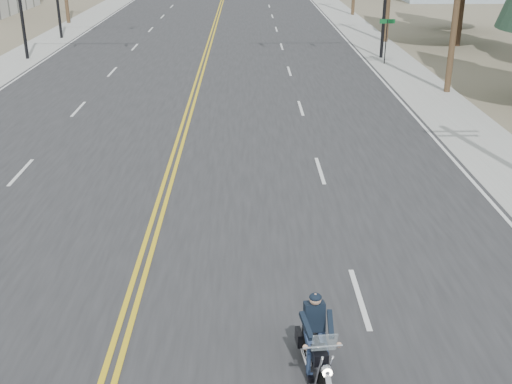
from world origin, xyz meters
The scene contains 2 objects.
street_sign centered at (10.80, 30.00, 1.80)m, with size 0.90×0.06×2.62m.
motorcyclist centered at (3.75, 1.36, 0.80)m, with size 0.88×2.05×1.60m, color black, non-canonical shape.
Camera 1 is at (2.51, -8.11, 7.60)m, focal length 45.00 mm.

